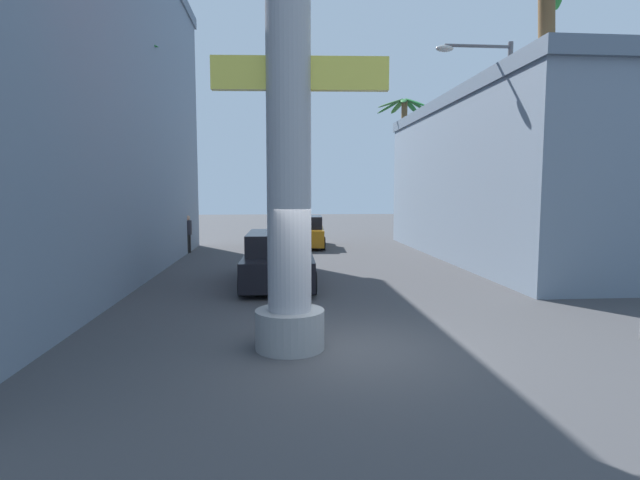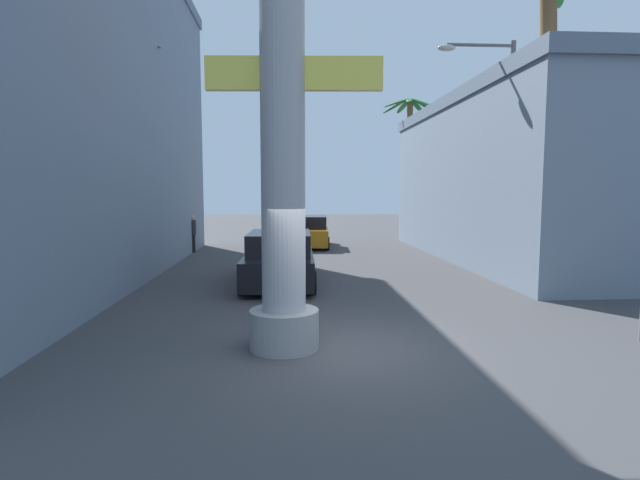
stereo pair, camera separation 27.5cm
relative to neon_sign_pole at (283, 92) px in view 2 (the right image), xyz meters
The scene contains 11 objects.
ground_plane 10.85m from the neon_sign_pole, 84.37° to the left, with size 85.22×85.22×0.00m, color #424244.
building_left 10.97m from the neon_sign_pole, 139.84° to the left, with size 8.31×21.33×11.40m.
building_right 15.47m from the neon_sign_pole, 48.26° to the left, with size 7.76×16.40×6.65m.
neon_sign_pole is the anchor object (origin of this frame).
street_lamp 9.57m from the neon_sign_pole, 45.31° to the left, with size 2.47×0.28×7.44m.
car_lead 7.44m from the neon_sign_pole, 91.59° to the left, with size 2.21×5.13×1.56m.
car_far 16.87m from the neon_sign_pole, 86.07° to the left, with size 2.30×4.42×1.56m.
palm_tree_mid_left 10.92m from the neon_sign_pole, 120.94° to the left, with size 2.98×2.94×8.14m.
palm_tree_near_right 8.32m from the neon_sign_pole, 31.55° to the left, with size 3.31×3.21×8.90m.
palm_tree_far_right 21.26m from the neon_sign_pole, 70.44° to the left, with size 3.34×3.38×8.16m.
pedestrian_far_left 15.28m from the neon_sign_pole, 106.64° to the left, with size 0.43×0.43×1.71m.
Camera 2 is at (-0.91, -8.55, 2.79)m, focal length 28.00 mm.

